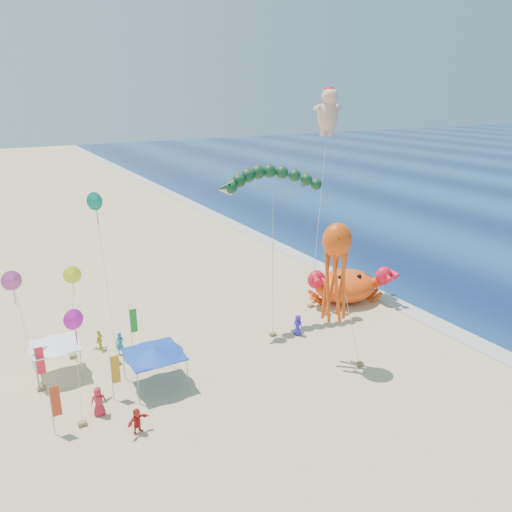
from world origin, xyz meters
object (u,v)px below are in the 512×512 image
at_px(octopus_kite, 336,265).
at_px(canopy_blue, 154,351).
at_px(crab_inflatable, 346,285).
at_px(cherub_kite, 328,111).
at_px(dragon_kite, 271,183).
at_px(canopy_white, 54,343).

xyz_separation_m(octopus_kite, canopy_blue, (-11.93, 3.38, -4.96)).
height_order(crab_inflatable, cherub_kite, cherub_kite).
bearing_deg(crab_inflatable, dragon_kite, 176.77).
height_order(crab_inflatable, dragon_kite, dragon_kite).
bearing_deg(canopy_white, canopy_blue, -38.60).
distance_m(crab_inflatable, dragon_kite, 12.84).
relative_size(cherub_kite, canopy_white, 5.70).
relative_size(dragon_kite, canopy_white, 3.82).
height_order(octopus_kite, canopy_blue, octopus_kite).
height_order(cherub_kite, canopy_blue, cherub_kite).
distance_m(cherub_kite, canopy_white, 29.85).
bearing_deg(crab_inflatable, cherub_kite, 85.92).
height_order(canopy_blue, canopy_white, same).
distance_m(crab_inflatable, cherub_kite, 15.88).
relative_size(dragon_kite, canopy_blue, 3.30).
relative_size(canopy_blue, canopy_white, 1.16).
bearing_deg(canopy_blue, octopus_kite, -15.80).
height_order(crab_inflatable, octopus_kite, octopus_kite).
xyz_separation_m(cherub_kite, canopy_white, (-25.73, -4.68, -14.39)).
bearing_deg(cherub_kite, canopy_white, -169.69).
bearing_deg(canopy_white, crab_inflatable, 0.92).
bearing_deg(canopy_blue, crab_inflatable, 13.51).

